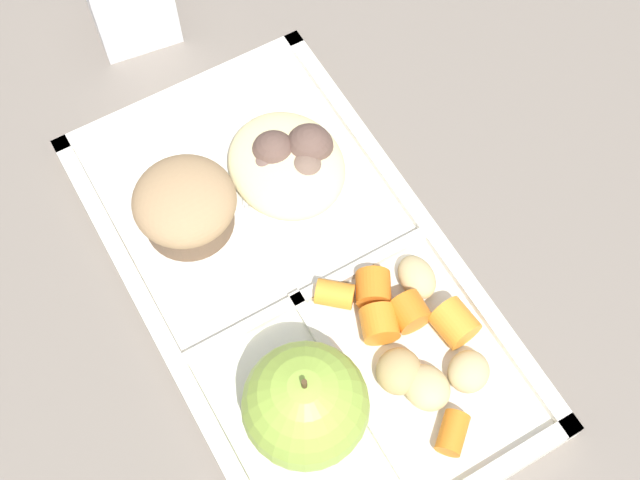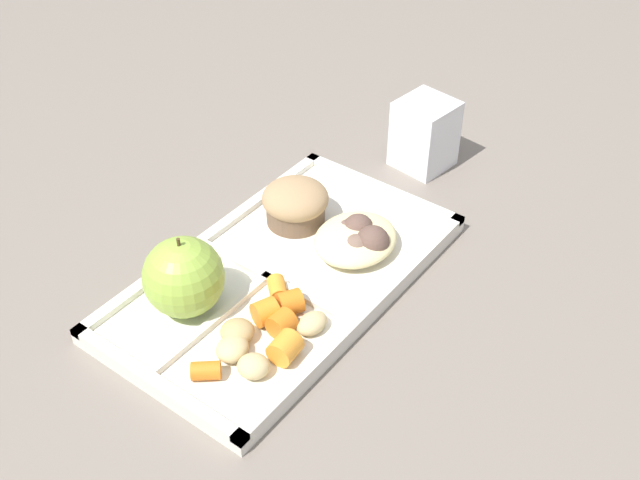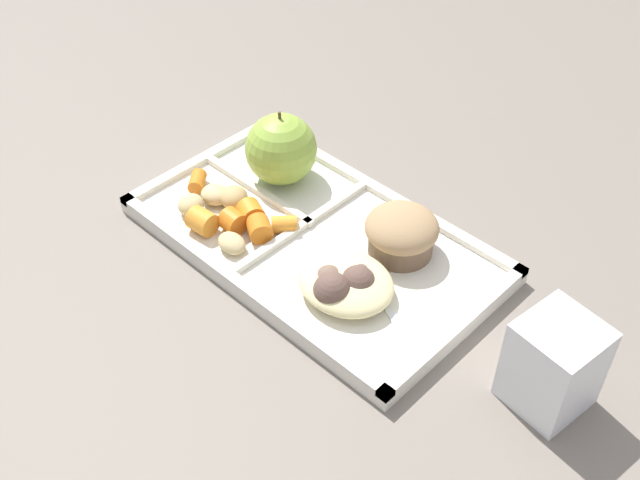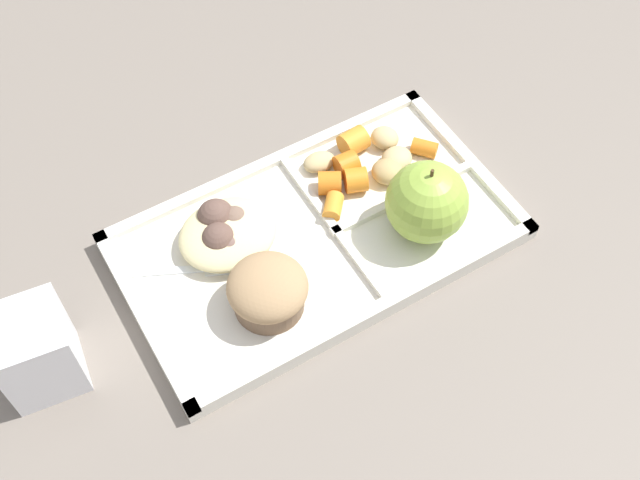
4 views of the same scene
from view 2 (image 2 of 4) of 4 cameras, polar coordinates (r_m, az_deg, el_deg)
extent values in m
plane|color=slate|center=(0.87, -2.61, -3.08)|extent=(6.00, 6.00, 0.00)
cube|color=silver|center=(0.87, -2.62, -2.77)|extent=(0.40, 0.23, 0.01)
cube|color=silver|center=(0.82, 3.23, -5.27)|extent=(0.40, 0.01, 0.01)
cube|color=silver|center=(0.92, -7.83, 0.43)|extent=(0.40, 0.01, 0.01)
cube|color=silver|center=(0.77, -11.86, -9.93)|extent=(0.01, 0.23, 0.01)
cube|color=silver|center=(0.98, 4.46, 3.76)|extent=(0.01, 0.23, 0.01)
cube|color=silver|center=(0.85, -3.43, -2.93)|extent=(0.01, 0.20, 0.01)
cube|color=silver|center=(0.81, -7.56, -5.75)|extent=(0.17, 0.01, 0.01)
sphere|color=#93B742|center=(0.81, -9.80, -2.64)|extent=(0.08, 0.08, 0.08)
cylinder|color=#4C381E|center=(0.78, -10.16, -0.25)|extent=(0.00, 0.00, 0.01)
cylinder|color=brown|center=(0.93, -1.77, 1.99)|extent=(0.07, 0.07, 0.02)
ellipsoid|color=tan|center=(0.92, -1.79, 3.02)|extent=(0.08, 0.08, 0.04)
cylinder|color=orange|center=(0.83, -3.08, -3.52)|extent=(0.03, 0.03, 0.02)
cylinder|color=orange|center=(0.77, -2.53, -7.78)|extent=(0.03, 0.03, 0.03)
cylinder|color=orange|center=(0.79, -2.78, -6.05)|extent=(0.02, 0.03, 0.03)
cylinder|color=orange|center=(0.76, -8.23, -9.31)|extent=(0.03, 0.03, 0.02)
cylinder|color=orange|center=(0.80, -3.95, -5.20)|extent=(0.03, 0.03, 0.03)
cylinder|color=orange|center=(0.81, -2.17, -4.53)|extent=(0.03, 0.03, 0.03)
ellipsoid|color=tan|center=(0.76, -4.82, -9.06)|extent=(0.04, 0.04, 0.02)
ellipsoid|color=tan|center=(0.80, -0.60, -6.03)|extent=(0.04, 0.03, 0.02)
ellipsoid|color=tan|center=(0.78, -6.34, -7.80)|extent=(0.04, 0.04, 0.02)
ellipsoid|color=tan|center=(0.79, -5.98, -6.58)|extent=(0.05, 0.05, 0.02)
ellipsoid|color=beige|center=(0.89, 2.57, 0.06)|extent=(0.10, 0.09, 0.03)
sphere|color=brown|center=(0.89, 2.77, 0.77)|extent=(0.04, 0.04, 0.04)
sphere|color=#755B4C|center=(0.87, 2.63, -0.56)|extent=(0.03, 0.03, 0.03)
sphere|color=brown|center=(0.88, 3.81, -0.16)|extent=(0.04, 0.04, 0.04)
sphere|color=brown|center=(0.90, 1.97, 0.61)|extent=(0.03, 0.03, 0.03)
cube|color=white|center=(0.94, 5.33, 1.76)|extent=(0.08, 0.05, 0.00)
cube|color=white|center=(0.92, 2.13, 0.70)|extent=(0.04, 0.03, 0.00)
cylinder|color=white|center=(0.91, 0.44, 0.48)|extent=(0.02, 0.01, 0.00)
cylinder|color=white|center=(0.91, 0.66, 0.21)|extent=(0.02, 0.01, 0.00)
cylinder|color=white|center=(0.90, 0.88, -0.05)|extent=(0.02, 0.01, 0.00)
cube|color=white|center=(1.04, 7.71, 7.52)|extent=(0.07, 0.07, 0.09)
camera|label=1|loc=(0.59, -35.52, 35.33)|focal=48.80mm
camera|label=3|loc=(0.93, 45.63, 29.12)|focal=43.47mm
camera|label=4|loc=(1.10, -16.23, 44.01)|focal=45.21mm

